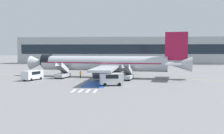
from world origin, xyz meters
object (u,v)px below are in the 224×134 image
Objects in this scene: ground_crew_1 at (95,74)px; ground_crew_0 at (81,74)px; boarding_stairs_forward at (63,74)px; traffic_cone_0 at (107,81)px; fuel_tanker at (139,65)px; service_van_0 at (111,78)px; boarding_stairs_aft at (127,76)px; airliner at (105,64)px; terminal_building at (123,51)px; service_van_1 at (33,74)px.

ground_crew_0 is at bearing -83.35° from ground_crew_1.
boarding_stairs_forward is 13.48m from traffic_cone_0.
boarding_stairs_forward is at bearing 134.79° from fuel_tanker.
fuel_tanker is (19.00, 26.73, 0.91)m from boarding_stairs_forward.
boarding_stairs_forward is at bearing 32.10° from service_van_0.
boarding_stairs_aft is at bearing 47.06° from traffic_cone_0.
ground_crew_1 is at bearing 116.19° from traffic_cone_0.
fuel_tanker reaches higher than ground_crew_1.
fuel_tanker is at bearing -9.90° from airliner.
airliner reaches higher than boarding_stairs_forward.
terminal_building reaches higher than traffic_cone_0.
fuel_tanker is at bearing -81.49° from terminal_building.
fuel_tanker is 6.62× the size of ground_crew_1.
traffic_cone_0 is (-4.13, -4.44, -0.68)m from boarding_stairs_aft.
boarding_stairs_aft reaches higher than service_van_1.
boarding_stairs_forward is at bearing -99.66° from terminal_building.
service_van_1 is at bearing -64.15° from ground_crew_1.
boarding_stairs_forward is at bearing -170.30° from ground_crew_0.
traffic_cone_0 is at bearing 0.98° from service_van_0.
service_van_1 is 10.94m from ground_crew_0.
ground_crew_0 reaches higher than ground_crew_1.
service_van_1 is 17.01m from traffic_cone_0.
airliner is 4.22m from ground_crew_1.
service_van_0 is 84.83m from terminal_building.
boarding_stairs_forward is 3.01× the size of ground_crew_0.
service_van_1 is (-15.50, -7.40, -2.08)m from airliner.
airliner is 7.43× the size of boarding_stairs_aft.
boarding_stairs_forward is 1.00× the size of boarding_stairs_aft.
boarding_stairs_forward is at bearing 147.19° from traffic_cone_0.
ground_crew_0 is at bearing 20.44° from service_van_0.
airliner is 25.81m from fuel_tanker.
boarding_stairs_forward is at bearing 59.00° from service_van_1.
ground_crew_1 is at bearing 147.33° from fuel_tanker.
service_van_0 is 2.51× the size of ground_crew_0.
traffic_cone_0 is (6.95, -7.24, -0.79)m from ground_crew_0.
boarding_stairs_forward is at bearing -180.00° from boarding_stairs_aft.
boarding_stairs_forward reaches higher than service_van_0.
service_van_0 is (-6.36, -39.49, -0.49)m from fuel_tanker.
boarding_stairs_aft is 6.10m from traffic_cone_0.
airliner is 7.27× the size of service_van_1.
service_van_0 is at bearing -6.00° from service_van_1.
service_van_1 is (-18.12, 7.95, -0.10)m from service_van_0.
ground_crew_1 is at bearing 148.89° from airliner.
boarding_stairs_aft is (5.42, -5.44, -2.42)m from airliner.
boarding_stairs_aft is at bearing -28.42° from service_van_0.
boarding_stairs_aft reaches higher than traffic_cone_0.
airliner is 17.31m from service_van_1.
airliner is 3.70× the size of fuel_tanker.
service_van_0 is 15.17m from ground_crew_0.
boarding_stairs_aft is at bearing -124.61° from airliner.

